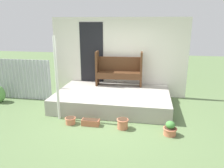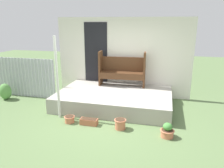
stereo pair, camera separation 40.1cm
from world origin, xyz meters
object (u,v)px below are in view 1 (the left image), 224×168
(bench, at_px, (119,69))
(flower_pot_left, at_px, (70,120))
(support_post, at_px, (57,79))
(planter_box_rect, at_px, (91,122))
(flower_pot_middle, at_px, (123,123))
(flower_pot_right, at_px, (170,129))

(bench, bearing_deg, flower_pot_left, -116.08)
(support_post, bearing_deg, planter_box_rect, -14.68)
(support_post, distance_m, flower_pot_middle, 1.96)
(support_post, xyz_separation_m, flower_pot_right, (2.79, -0.39, -0.92))
(flower_pot_left, relative_size, planter_box_rect, 0.63)
(flower_pot_middle, distance_m, planter_box_rect, 0.80)
(flower_pot_right, bearing_deg, flower_pot_left, 176.64)
(flower_pot_right, xyz_separation_m, planter_box_rect, (-1.88, 0.15, -0.07))
(flower_pot_left, bearing_deg, flower_pot_right, -3.36)
(flower_pot_left, bearing_deg, planter_box_rect, 0.83)
(flower_pot_left, xyz_separation_m, planter_box_rect, (0.51, 0.01, -0.02))
(bench, bearing_deg, planter_box_rect, -103.63)
(bench, xyz_separation_m, flower_pot_right, (1.49, -2.31, -0.83))
(flower_pot_middle, bearing_deg, planter_box_rect, 177.88)
(support_post, relative_size, bench, 1.41)
(flower_pot_left, distance_m, flower_pot_middle, 1.31)
(bench, height_order, flower_pot_right, bench)
(flower_pot_middle, bearing_deg, flower_pot_left, 179.04)
(flower_pot_left, bearing_deg, bench, 67.39)
(flower_pot_left, distance_m, flower_pot_right, 2.40)
(bench, relative_size, flower_pot_middle, 5.27)
(flower_pot_middle, xyz_separation_m, flower_pot_right, (1.08, -0.12, 0.01))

